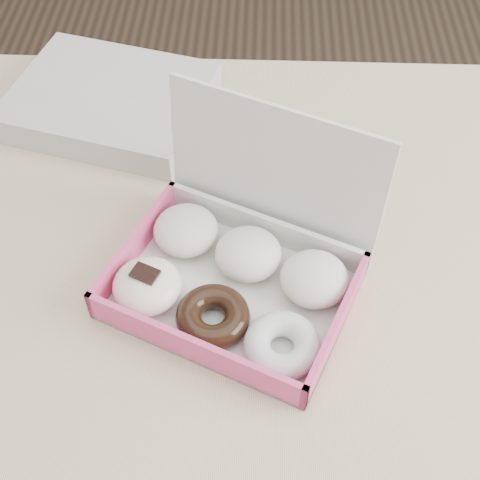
{
  "coord_description": "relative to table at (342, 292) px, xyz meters",
  "views": [
    {
      "loc": [
        -0.12,
        -0.51,
        1.41
      ],
      "look_at": [
        -0.14,
        -0.04,
        0.83
      ],
      "focal_mm": 50.0,
      "sensor_mm": 36.0,
      "label": 1
    }
  ],
  "objects": [
    {
      "name": "ground",
      "position": [
        0.0,
        0.0,
        -0.67
      ],
      "size": [
        4.0,
        4.0,
        0.0
      ],
      "primitive_type": "plane",
      "color": "black",
      "rests_on": "ground"
    },
    {
      "name": "table",
      "position": [
        0.0,
        0.0,
        0.0
      ],
      "size": [
        1.2,
        0.8,
        0.75
      ],
      "color": "tan",
      "rests_on": "ground"
    },
    {
      "name": "donut_box",
      "position": [
        -0.14,
        -0.05,
        0.11
      ],
      "size": [
        0.33,
        0.31,
        0.2
      ],
      "rotation": [
        0.0,
        0.0,
        -0.41
      ],
      "color": "white",
      "rests_on": "table"
    },
    {
      "name": "newspapers",
      "position": [
        -0.34,
        0.26,
        0.1
      ],
      "size": [
        0.32,
        0.28,
        0.04
      ],
      "primitive_type": "cube",
      "rotation": [
        0.0,
        0.0,
        -0.26
      ],
      "color": "silver",
      "rests_on": "table"
    }
  ]
}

